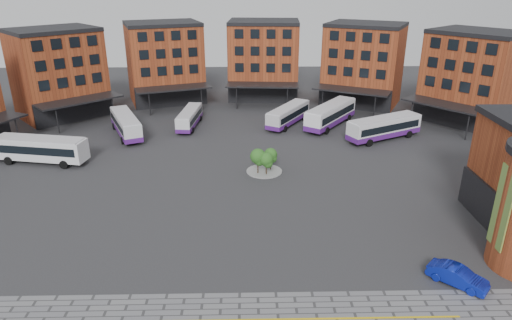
{
  "coord_description": "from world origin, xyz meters",
  "views": [
    {
      "loc": [
        -0.15,
        -39.54,
        22.8
      ],
      "look_at": [
        0.85,
        6.09,
        4.0
      ],
      "focal_mm": 32.0,
      "sensor_mm": 36.0,
      "label": 1
    }
  ],
  "objects_px": {
    "bus_e": "(331,114)",
    "blue_car": "(458,276)",
    "bus_a": "(40,148)",
    "bus_c": "(190,118)",
    "bus_b": "(126,124)",
    "tree_island": "(264,159)",
    "bus_d": "(288,115)",
    "bus_f": "(384,127)"
  },
  "relations": [
    {
      "from": "bus_a",
      "to": "bus_f",
      "type": "xyz_separation_m",
      "value": [
        46.6,
        7.94,
        -0.19
      ]
    },
    {
      "from": "tree_island",
      "to": "bus_c",
      "type": "distance_m",
      "value": 21.58
    },
    {
      "from": "bus_e",
      "to": "bus_f",
      "type": "distance_m",
      "value": 9.36
    },
    {
      "from": "bus_a",
      "to": "bus_c",
      "type": "bearing_deg",
      "value": -39.34
    },
    {
      "from": "blue_car",
      "to": "bus_b",
      "type": "bearing_deg",
      "value": 86.22
    },
    {
      "from": "bus_d",
      "to": "blue_car",
      "type": "height_order",
      "value": "bus_d"
    },
    {
      "from": "tree_island",
      "to": "bus_a",
      "type": "relative_size",
      "value": 0.36
    },
    {
      "from": "bus_e",
      "to": "bus_c",
      "type": "bearing_deg",
      "value": -144.29
    },
    {
      "from": "tree_island",
      "to": "blue_car",
      "type": "xyz_separation_m",
      "value": [
        14.33,
        -21.93,
        -1.08
      ]
    },
    {
      "from": "bus_a",
      "to": "bus_b",
      "type": "xyz_separation_m",
      "value": [
        8.34,
        10.61,
        -0.27
      ]
    },
    {
      "from": "bus_c",
      "to": "blue_car",
      "type": "distance_m",
      "value": 47.77
    },
    {
      "from": "blue_car",
      "to": "bus_e",
      "type": "bearing_deg",
      "value": 47.07
    },
    {
      "from": "bus_d",
      "to": "blue_car",
      "type": "relative_size",
      "value": 2.32
    },
    {
      "from": "bus_c",
      "to": "blue_car",
      "type": "relative_size",
      "value": 2.16
    },
    {
      "from": "bus_a",
      "to": "bus_e",
      "type": "distance_m",
      "value": 42.4
    },
    {
      "from": "bus_d",
      "to": "bus_e",
      "type": "xyz_separation_m",
      "value": [
        6.69,
        -0.79,
        0.25
      ]
    },
    {
      "from": "bus_c",
      "to": "bus_f",
      "type": "xyz_separation_m",
      "value": [
        29.18,
        -6.59,
        0.35
      ]
    },
    {
      "from": "bus_c",
      "to": "bus_e",
      "type": "height_order",
      "value": "bus_e"
    },
    {
      "from": "bus_a",
      "to": "bus_e",
      "type": "relative_size",
      "value": 1.04
    },
    {
      "from": "bus_f",
      "to": "bus_b",
      "type": "bearing_deg",
      "value": -121.2
    },
    {
      "from": "bus_a",
      "to": "bus_d",
      "type": "xyz_separation_m",
      "value": [
        33.18,
        15.22,
        -0.35
      ]
    },
    {
      "from": "tree_island",
      "to": "bus_f",
      "type": "relative_size",
      "value": 0.37
    },
    {
      "from": "bus_a",
      "to": "blue_car",
      "type": "xyz_separation_m",
      "value": [
        42.93,
        -25.85,
        -1.26
      ]
    },
    {
      "from": "bus_a",
      "to": "bus_f",
      "type": "relative_size",
      "value": 1.03
    },
    {
      "from": "bus_e",
      "to": "bus_f",
      "type": "xyz_separation_m",
      "value": [
        6.74,
        -6.49,
        -0.09
      ]
    },
    {
      "from": "tree_island",
      "to": "bus_f",
      "type": "distance_m",
      "value": 21.56
    },
    {
      "from": "bus_e",
      "to": "bus_a",
      "type": "bearing_deg",
      "value": -124.13
    },
    {
      "from": "bus_c",
      "to": "bus_e",
      "type": "distance_m",
      "value": 22.45
    },
    {
      "from": "bus_e",
      "to": "blue_car",
      "type": "relative_size",
      "value": 2.59
    },
    {
      "from": "blue_car",
      "to": "bus_a",
      "type": "bearing_deg",
      "value": 101.67
    },
    {
      "from": "tree_island",
      "to": "blue_car",
      "type": "height_order",
      "value": "tree_island"
    },
    {
      "from": "tree_island",
      "to": "bus_c",
      "type": "height_order",
      "value": "tree_island"
    },
    {
      "from": "tree_island",
      "to": "bus_e",
      "type": "xyz_separation_m",
      "value": [
        11.27,
        18.35,
        0.09
      ]
    },
    {
      "from": "bus_a",
      "to": "bus_e",
      "type": "height_order",
      "value": "bus_e"
    },
    {
      "from": "bus_d",
      "to": "bus_e",
      "type": "bearing_deg",
      "value": 24.6
    },
    {
      "from": "bus_c",
      "to": "blue_car",
      "type": "height_order",
      "value": "bus_c"
    },
    {
      "from": "bus_c",
      "to": "bus_d",
      "type": "height_order",
      "value": "bus_d"
    },
    {
      "from": "bus_c",
      "to": "blue_car",
      "type": "xyz_separation_m",
      "value": [
        25.51,
        -40.38,
        -0.73
      ]
    },
    {
      "from": "bus_e",
      "to": "blue_car",
      "type": "xyz_separation_m",
      "value": [
        3.07,
        -40.28,
        -1.16
      ]
    },
    {
      "from": "bus_a",
      "to": "bus_d",
      "type": "height_order",
      "value": "bus_a"
    },
    {
      "from": "bus_b",
      "to": "bus_d",
      "type": "bearing_deg",
      "value": -13.7
    },
    {
      "from": "tree_island",
      "to": "blue_car",
      "type": "relative_size",
      "value": 0.96
    }
  ]
}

